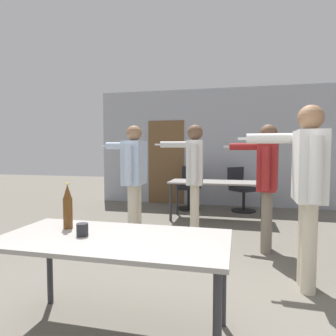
# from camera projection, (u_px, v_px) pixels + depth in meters

# --- Properties ---
(back_wall) EXTENTS (5.54, 0.12, 2.78)m
(back_wall) POSITION_uv_depth(u_px,v_px,m) (210.00, 148.00, 7.20)
(back_wall) COLOR #A3A8B2
(back_wall) RESTS_ON ground_plane
(conference_table_near) EXTENTS (1.61, 0.79, 0.73)m
(conference_table_near) POSITION_uv_depth(u_px,v_px,m) (113.00, 247.00, 2.10)
(conference_table_near) COLOR gray
(conference_table_near) RESTS_ON ground_plane
(conference_table_far) EXTENTS (1.80, 0.72, 0.73)m
(conference_table_far) POSITION_uv_depth(u_px,v_px,m) (217.00, 185.00, 5.69)
(conference_table_far) COLOR gray
(conference_table_far) RESTS_ON ground_plane
(person_near_casual) EXTENTS (0.80, 0.69, 1.76)m
(person_near_casual) POSITION_uv_depth(u_px,v_px,m) (307.00, 179.00, 2.84)
(person_near_casual) COLOR beige
(person_near_casual) RESTS_ON ground_plane
(person_center_tall) EXTENTS (0.80, 0.60, 1.71)m
(person_center_tall) POSITION_uv_depth(u_px,v_px,m) (194.00, 170.00, 4.44)
(person_center_tall) COLOR beige
(person_center_tall) RESTS_ON ground_plane
(person_right_polo) EXTENTS (0.74, 0.71, 1.67)m
(person_right_polo) POSITION_uv_depth(u_px,v_px,m) (266.00, 175.00, 3.91)
(person_right_polo) COLOR slate
(person_right_polo) RESTS_ON ground_plane
(person_left_plaid) EXTENTS (0.80, 0.71, 1.70)m
(person_left_plaid) POSITION_uv_depth(u_px,v_px,m) (133.00, 172.00, 4.47)
(person_left_plaid) COLOR beige
(person_left_plaid) RESTS_ON ground_plane
(office_chair_near_pushed) EXTENTS (0.68, 0.69, 0.95)m
(office_chair_near_pushed) POSITION_uv_depth(u_px,v_px,m) (241.00, 190.00, 6.53)
(office_chair_near_pushed) COLOR black
(office_chair_near_pushed) RESTS_ON ground_plane
(office_chair_far_right) EXTENTS (0.52, 0.57, 0.95)m
(office_chair_far_right) POSITION_uv_depth(u_px,v_px,m) (189.00, 189.00, 6.77)
(office_chair_far_right) COLOR black
(office_chair_far_right) RESTS_ON ground_plane
(beer_bottle) EXTENTS (0.07, 0.07, 0.35)m
(beer_bottle) POSITION_uv_depth(u_px,v_px,m) (68.00, 207.00, 2.31)
(beer_bottle) COLOR #563314
(beer_bottle) RESTS_ON conference_table_near
(drink_cup) EXTENTS (0.08, 0.08, 0.09)m
(drink_cup) POSITION_uv_depth(u_px,v_px,m) (82.00, 230.00, 2.11)
(drink_cup) COLOR #232328
(drink_cup) RESTS_ON conference_table_near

